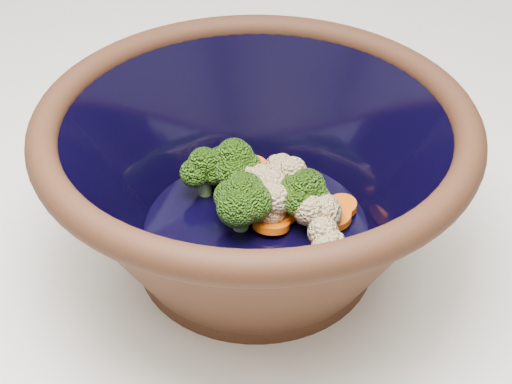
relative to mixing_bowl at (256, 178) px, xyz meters
name	(u,v)px	position (x,y,z in m)	size (l,w,h in m)	color
mixing_bowl	(256,178)	(0.00, 0.00, 0.00)	(0.33, 0.33, 0.14)	black
vegetable_pile	(257,186)	(-0.01, 0.02, -0.02)	(0.15, 0.11, 0.06)	#608442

